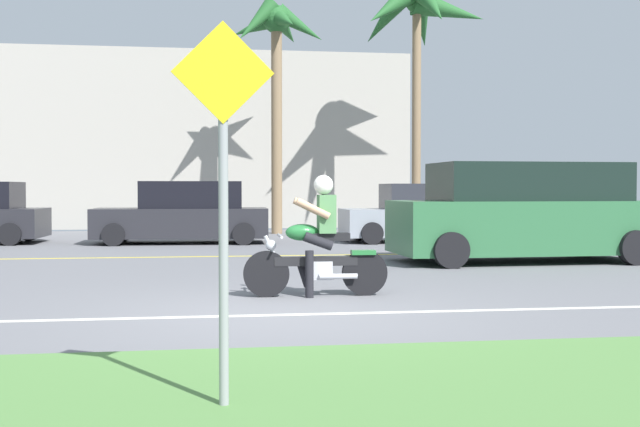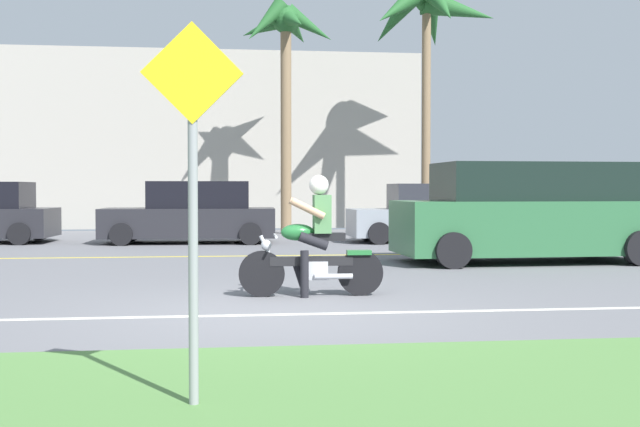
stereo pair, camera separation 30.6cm
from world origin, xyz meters
The scene contains 13 objects.
ground centered at (0.00, 3.00, -0.02)m, with size 56.00×30.00×0.04m, color slate.
grass_median centered at (0.00, -4.10, 0.03)m, with size 56.00×3.80×0.06m, color #548442.
lane_line_near centered at (0.00, -0.16, 0.00)m, with size 50.40×0.12×0.01m, color silver.
lane_line_far centered at (0.00, 7.56, 0.00)m, with size 50.40×0.12×0.01m, color yellow.
motorcyclist centered at (0.55, 1.31, 0.66)m, with size 1.88×0.61×1.57m.
suv_nearby centered at (5.13, 5.54, 0.92)m, with size 5.11×2.28×1.88m.
parked_car_1 centered at (-1.40, 11.68, 0.74)m, with size 4.42×2.00×1.58m.
parked_car_2 centered at (4.77, 11.38, 0.71)m, with size 4.08×1.86×1.52m.
parked_car_3 centered at (9.49, 13.55, 0.78)m, with size 3.72×2.23×1.70m.
palm_tree_0 centered at (5.67, 15.34, 6.76)m, with size 4.36×4.35×8.06m.
palm_tree_1 centered at (1.32, 15.67, 5.90)m, with size 3.11×3.16×7.20m.
street_sign centered at (-0.78, -3.95, 1.47)m, with size 0.62×0.06×2.41m.
building_far centered at (-1.28, 21.00, 3.12)m, with size 15.46×4.00×6.24m, color #A8A399.
Camera 2 is at (-0.60, -8.87, 1.39)m, focal length 44.57 mm.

